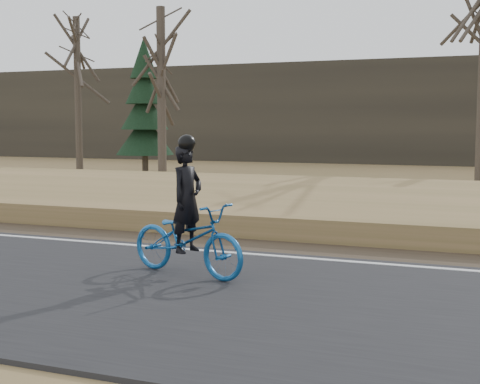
% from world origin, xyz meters
% --- Properties ---
extents(edge_line, '(120.00, 0.12, 0.01)m').
position_xyz_m(edge_line, '(0.00, 0.20, 0.07)').
color(edge_line, silver).
rests_on(edge_line, road).
extents(shoulder, '(120.00, 1.60, 0.04)m').
position_xyz_m(shoulder, '(0.00, 1.20, 0.02)').
color(shoulder, '#473A2B').
rests_on(shoulder, ground).
extents(embankment, '(120.00, 5.00, 0.44)m').
position_xyz_m(embankment, '(0.00, 4.20, 0.22)').
color(embankment, '#9A784E').
rests_on(embankment, ground).
extents(ballast, '(120.00, 3.00, 0.45)m').
position_xyz_m(ballast, '(0.00, 8.00, 0.23)').
color(ballast, slate).
rests_on(ballast, ground).
extents(railroad, '(120.00, 2.40, 0.29)m').
position_xyz_m(railroad, '(0.00, 8.00, 0.53)').
color(railroad, black).
rests_on(railroad, ballast).
extents(treeline_backdrop, '(120.00, 4.00, 6.00)m').
position_xyz_m(treeline_backdrop, '(0.00, 30.00, 3.00)').
color(treeline_backdrop, '#383328').
rests_on(treeline_backdrop, ground).
extents(cyclist, '(2.18, 1.23, 2.08)m').
position_xyz_m(cyclist, '(5.03, -1.63, 0.72)').
color(cyclist, '#16569A').
rests_on(cyclist, road).
extents(bare_tree_left, '(0.36, 0.36, 7.54)m').
position_xyz_m(bare_tree_left, '(-10.30, 17.58, 3.77)').
color(bare_tree_left, '#4C4338').
rests_on(bare_tree_left, ground).
extents(bare_tree_near_left, '(0.36, 0.36, 7.00)m').
position_xyz_m(bare_tree_near_left, '(-3.64, 13.82, 3.50)').
color(bare_tree_near_left, '#4C4338').
rests_on(bare_tree_near_left, ground).
extents(conifer, '(2.60, 2.60, 6.16)m').
position_xyz_m(conifer, '(-5.75, 16.13, 2.92)').
color(conifer, '#4C4338').
rests_on(conifer, ground).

